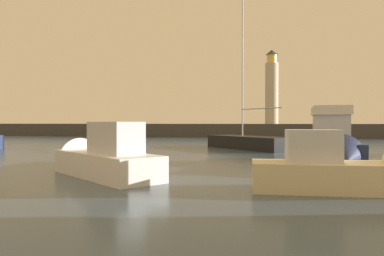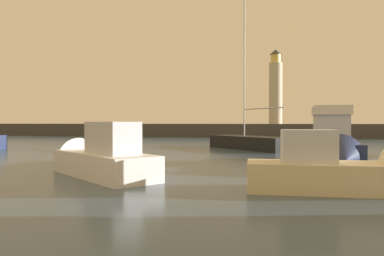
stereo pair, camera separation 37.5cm
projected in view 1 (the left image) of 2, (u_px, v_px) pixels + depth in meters
ground_plane at (215, 150)px, 30.56m from camera, size 220.00×220.00×0.00m
breakwater at (243, 130)px, 58.42m from camera, size 98.92×4.95×2.06m
lighthouse at (272, 89)px, 57.40m from camera, size 1.99×1.99×11.37m
motorboat_1 at (96, 158)px, 16.40m from camera, size 7.23×6.26×2.73m
motorboat_2 at (334, 146)px, 19.59m from camera, size 2.36×8.70×3.55m
motorboat_4 at (353, 172)px, 12.27m from camera, size 6.17×2.22×2.40m
sailboat_moored at (249, 142)px, 32.05m from camera, size 7.99×8.26×14.02m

